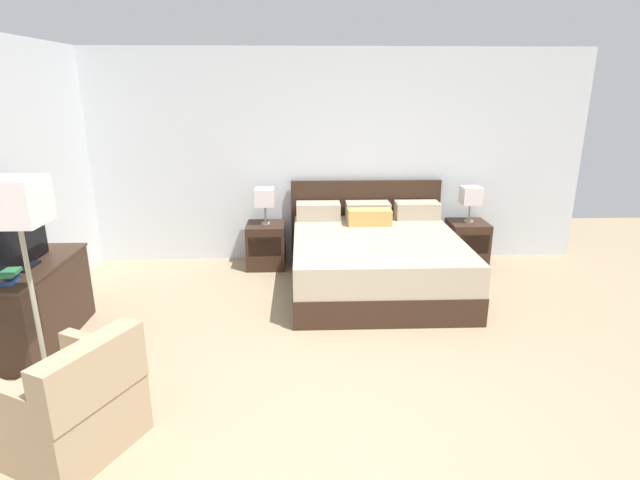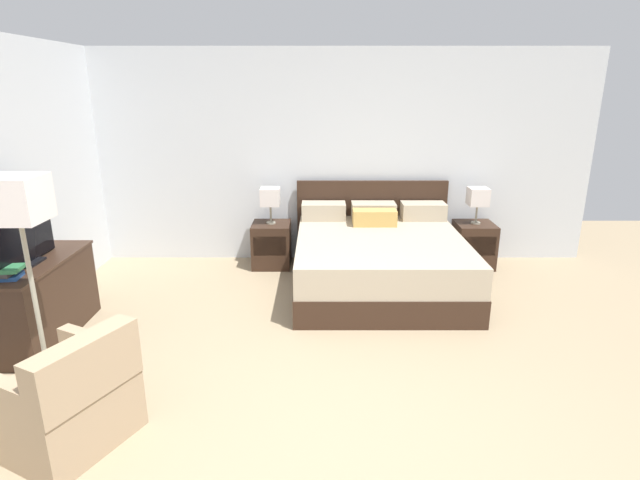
# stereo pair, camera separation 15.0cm
# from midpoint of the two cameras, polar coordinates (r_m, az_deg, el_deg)

# --- Properties ---
(ground_plane) EXTENTS (10.99, 10.99, 0.00)m
(ground_plane) POSITION_cam_midpoint_polar(r_m,az_deg,el_deg) (3.22, 1.54, -24.09)
(ground_plane) COLOR #998466
(wall_back) EXTENTS (6.61, 0.06, 2.56)m
(wall_back) POSITION_cam_midpoint_polar(r_m,az_deg,el_deg) (6.17, 0.63, 9.36)
(wall_back) COLOR silver
(wall_back) RESTS_ON ground
(bed) EXTENTS (1.85, 1.96, 1.02)m
(bed) POSITION_cam_midpoint_polar(r_m,az_deg,el_deg) (5.47, 7.37, -2.19)
(bed) COLOR #332116
(bed) RESTS_ON ground
(nightstand_left) EXTENTS (0.45, 0.46, 0.54)m
(nightstand_left) POSITION_cam_midpoint_polar(r_m,az_deg,el_deg) (6.11, -5.02, -0.54)
(nightstand_left) COLOR #332116
(nightstand_left) RESTS_ON ground
(nightstand_right) EXTENTS (0.45, 0.46, 0.54)m
(nightstand_right) POSITION_cam_midpoint_polar(r_m,az_deg,el_deg) (6.39, 17.62, -0.50)
(nightstand_right) COLOR #332116
(nightstand_right) RESTS_ON ground
(table_lamp_left) EXTENTS (0.23, 0.23, 0.43)m
(table_lamp_left) POSITION_cam_midpoint_polar(r_m,az_deg,el_deg) (5.95, -5.16, 4.87)
(table_lamp_left) COLOR gray
(table_lamp_left) RESTS_ON nightstand_left
(table_lamp_right) EXTENTS (0.23, 0.23, 0.43)m
(table_lamp_right) POSITION_cam_midpoint_polar(r_m,az_deg,el_deg) (6.24, 18.10, 4.67)
(table_lamp_right) COLOR gray
(table_lamp_right) RESTS_ON nightstand_right
(dresser) EXTENTS (0.49, 1.21, 0.71)m
(dresser) POSITION_cam_midpoint_polar(r_m,az_deg,el_deg) (4.93, -28.83, -5.94)
(dresser) COLOR #332116
(dresser) RESTS_ON ground
(tv) EXTENTS (0.18, 0.82, 0.61)m
(tv) POSITION_cam_midpoint_polar(r_m,az_deg,el_deg) (4.68, -30.29, 0.97)
(tv) COLOR black
(tv) RESTS_ON dresser
(book_red_cover) EXTENTS (0.24, 0.19, 0.03)m
(book_red_cover) POSITION_cam_midpoint_polar(r_m,az_deg,el_deg) (4.49, -31.66, -3.61)
(book_red_cover) COLOR #234C8E
(book_red_cover) RESTS_ON dresser
(book_blue_cover) EXTENTS (0.19, 0.19, 0.03)m
(book_blue_cover) POSITION_cam_midpoint_polar(r_m,az_deg,el_deg) (4.48, -31.87, -3.23)
(book_blue_cover) COLOR #383333
(book_blue_cover) RESTS_ON book_red_cover
(book_small_top) EXTENTS (0.27, 0.21, 0.03)m
(book_small_top) POSITION_cam_midpoint_polar(r_m,az_deg,el_deg) (4.47, -31.79, -2.88)
(book_small_top) COLOR #2D7042
(book_small_top) RESTS_ON book_blue_cover
(armchair_by_window) EXTENTS (0.92, 0.92, 0.76)m
(armchair_by_window) POSITION_cam_midpoint_polar(r_m,az_deg,el_deg) (3.52, -26.04, -16.30)
(armchair_by_window) COLOR #9E8466
(armchair_by_window) RESTS_ON ground
(floor_lamp) EXTENTS (0.33, 0.33, 1.58)m
(floor_lamp) POSITION_cam_midpoint_polar(r_m,az_deg,el_deg) (3.75, -30.35, 2.52)
(floor_lamp) COLOR gray
(floor_lamp) RESTS_ON ground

